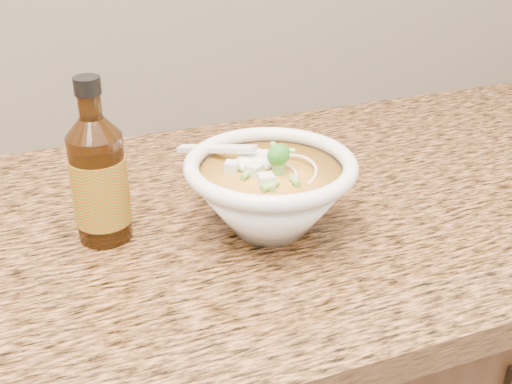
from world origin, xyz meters
name	(u,v)px	position (x,y,z in m)	size (l,w,h in m)	color
counter_slab	(32,260)	(0.00, 1.68, 0.88)	(4.00, 0.68, 0.04)	#A2653B
soup_bowl	(270,193)	(0.30, 1.61, 0.95)	(0.22, 0.23, 0.12)	white
hot_sauce_bottle	(99,181)	(0.09, 1.67, 0.98)	(0.07, 0.07, 0.21)	#3C1F08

